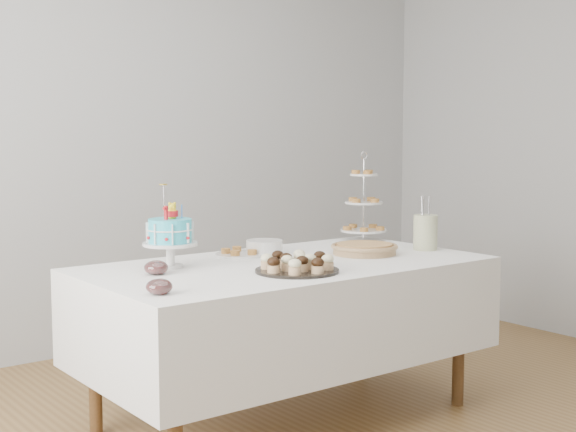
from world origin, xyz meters
TOP-DOWN VIEW (x-y plane):
  - walls at (0.00, 0.00)m, footprint 5.04×4.04m
  - table at (0.00, 0.30)m, footprint 1.92×1.02m
  - birthday_cake at (-0.51, 0.51)m, footprint 0.25×0.25m
  - cupcake_tray at (-0.12, 0.07)m, footprint 0.38×0.38m
  - pie at (0.48, 0.27)m, footprint 0.34×0.34m
  - tiered_stand at (0.84, 0.67)m, footprint 0.26×0.26m
  - plate_stack at (0.07, 0.58)m, footprint 0.18×0.18m
  - pastry_plate at (-0.05, 0.61)m, footprint 0.25×0.25m
  - jam_bowl_a at (-0.84, 0.00)m, footprint 0.10×0.10m
  - jam_bowl_b at (-0.64, 0.39)m, footprint 0.11×0.11m
  - utensil_pitcher at (0.84, 0.19)m, footprint 0.14×0.13m

SIDE VIEW (x-z plane):
  - table at x=0.00m, z-range 0.16..0.93m
  - pastry_plate at x=-0.05m, z-range 0.77..0.81m
  - jam_bowl_a at x=-0.84m, z-range 0.77..0.83m
  - jam_bowl_b at x=-0.64m, z-range 0.77..0.83m
  - pie at x=0.48m, z-range 0.77..0.83m
  - plate_stack at x=0.07m, z-range 0.77..0.84m
  - cupcake_tray at x=-0.12m, z-range 0.77..0.85m
  - utensil_pitcher at x=0.84m, z-range 0.73..1.01m
  - birthday_cake at x=-0.51m, z-range 0.68..1.07m
  - tiered_stand at x=0.84m, z-range 0.73..1.24m
  - walls at x=0.00m, z-range 0.00..2.70m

